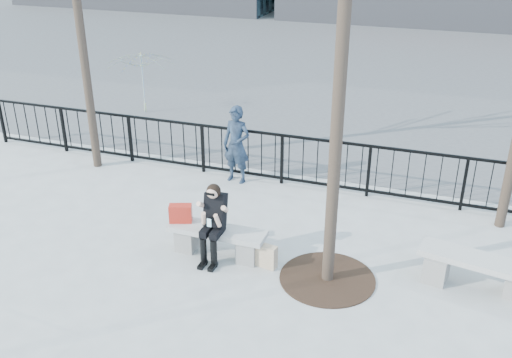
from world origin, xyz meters
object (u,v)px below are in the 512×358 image
(bench_main, at_px, (217,238))
(seated_woman, at_px, (213,224))
(bench_second, at_px, (478,269))
(standing_man, at_px, (237,145))

(bench_main, height_order, seated_woman, seated_woman)
(bench_main, relative_size, bench_second, 0.94)
(bench_main, xyz_separation_m, standing_man, (-0.73, 2.80, 0.52))
(bench_main, bearing_deg, seated_woman, -90.00)
(bench_second, height_order, standing_man, standing_man)
(bench_second, distance_m, seated_woman, 4.13)
(standing_man, bearing_deg, seated_woman, -68.67)
(standing_man, bearing_deg, bench_main, -67.91)
(bench_main, relative_size, seated_woman, 1.23)
(bench_main, bearing_deg, standing_man, 104.65)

